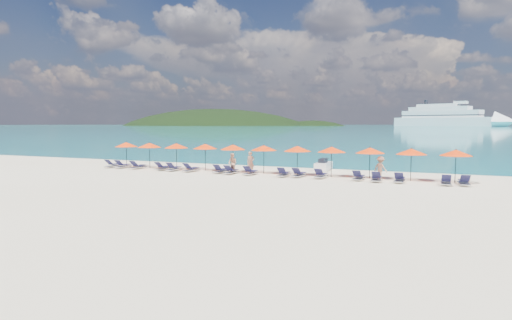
% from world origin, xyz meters
% --- Properties ---
extents(ground, '(1400.00, 1400.00, 0.00)m').
position_xyz_m(ground, '(0.00, 0.00, 0.00)').
color(ground, beige).
extents(sea, '(1600.00, 1300.00, 0.01)m').
position_xyz_m(sea, '(0.00, 660.00, 0.01)').
color(sea, '#1FA9B2').
rests_on(sea, ground).
extents(headland_main, '(374.00, 242.00, 126.50)m').
position_xyz_m(headland_main, '(-300.00, 540.00, -38.00)').
color(headland_main, black).
rests_on(headland_main, ground).
extents(headland_small, '(162.00, 126.00, 85.50)m').
position_xyz_m(headland_small, '(-150.00, 560.00, -35.00)').
color(headland_small, black).
rests_on(headland_small, ground).
extents(cruise_ship, '(143.33, 79.66, 40.70)m').
position_xyz_m(cruise_ship, '(29.55, 566.86, 10.59)').
color(cruise_ship, silver).
rests_on(cruise_ship, ground).
extents(jetski, '(1.07, 2.73, 0.97)m').
position_xyz_m(jetski, '(3.66, 8.96, 0.40)').
color(jetski, silver).
rests_on(jetski, ground).
extents(beachgoer_a, '(0.74, 0.72, 1.71)m').
position_xyz_m(beachgoer_a, '(-1.10, 4.49, 0.86)').
color(beachgoer_a, tan).
rests_on(beachgoer_a, ground).
extents(beachgoer_b, '(0.87, 0.63, 1.61)m').
position_xyz_m(beachgoer_b, '(-2.24, 3.56, 0.81)').
color(beachgoer_b, tan).
rests_on(beachgoer_b, ground).
extents(beachgoer_c, '(1.15, 0.95, 1.62)m').
position_xyz_m(beachgoer_c, '(8.83, 4.68, 0.81)').
color(beachgoer_c, tan).
rests_on(beachgoer_c, ground).
extents(umbrella_0, '(2.10, 2.10, 2.28)m').
position_xyz_m(umbrella_0, '(-13.53, 4.71, 2.02)').
color(umbrella_0, black).
rests_on(umbrella_0, ground).
extents(umbrella_1, '(2.10, 2.10, 2.28)m').
position_xyz_m(umbrella_1, '(-10.88, 4.60, 2.02)').
color(umbrella_1, black).
rests_on(umbrella_1, ground).
extents(umbrella_2, '(2.10, 2.10, 2.28)m').
position_xyz_m(umbrella_2, '(-8.15, 4.70, 2.02)').
color(umbrella_2, black).
rests_on(umbrella_2, ground).
extents(umbrella_3, '(2.10, 2.10, 2.28)m').
position_xyz_m(umbrella_3, '(-5.37, 4.79, 2.02)').
color(umbrella_3, black).
rests_on(umbrella_3, ground).
extents(umbrella_4, '(2.10, 2.10, 2.28)m').
position_xyz_m(umbrella_4, '(-2.74, 4.68, 2.02)').
color(umbrella_4, black).
rests_on(umbrella_4, ground).
extents(umbrella_5, '(2.10, 2.10, 2.28)m').
position_xyz_m(umbrella_5, '(-0.05, 4.69, 2.02)').
color(umbrella_5, black).
rests_on(umbrella_5, ground).
extents(umbrella_6, '(2.10, 2.10, 2.28)m').
position_xyz_m(umbrella_6, '(2.70, 4.68, 2.02)').
color(umbrella_6, black).
rests_on(umbrella_6, ground).
extents(umbrella_7, '(2.10, 2.10, 2.28)m').
position_xyz_m(umbrella_7, '(5.32, 4.66, 2.02)').
color(umbrella_7, black).
rests_on(umbrella_7, ground).
extents(umbrella_8, '(2.10, 2.10, 2.28)m').
position_xyz_m(umbrella_8, '(8.07, 4.77, 2.02)').
color(umbrella_8, black).
rests_on(umbrella_8, ground).
extents(umbrella_9, '(2.10, 2.10, 2.28)m').
position_xyz_m(umbrella_9, '(10.85, 4.63, 2.02)').
color(umbrella_9, black).
rests_on(umbrella_9, ground).
extents(umbrella_10, '(2.10, 2.10, 2.28)m').
position_xyz_m(umbrella_10, '(13.62, 4.54, 2.02)').
color(umbrella_10, black).
rests_on(umbrella_10, ground).
extents(lounger_0, '(0.65, 1.71, 0.66)m').
position_xyz_m(lounger_0, '(-14.11, 3.58, 0.24)').
color(lounger_0, silver).
rests_on(lounger_0, ground).
extents(lounger_1, '(0.67, 1.72, 0.66)m').
position_xyz_m(lounger_1, '(-12.97, 3.53, 0.24)').
color(lounger_1, silver).
rests_on(lounger_1, ground).
extents(lounger_2, '(0.63, 1.70, 0.66)m').
position_xyz_m(lounger_2, '(-11.35, 3.51, 0.24)').
color(lounger_2, silver).
rests_on(lounger_2, ground).
extents(lounger_3, '(0.66, 1.71, 0.66)m').
position_xyz_m(lounger_3, '(-8.69, 3.42, 0.24)').
color(lounger_3, silver).
rests_on(lounger_3, ground).
extents(lounger_4, '(0.69, 1.72, 0.66)m').
position_xyz_m(lounger_4, '(-7.57, 3.38, 0.24)').
color(lounger_4, silver).
rests_on(lounger_4, ground).
extents(lounger_5, '(0.77, 1.75, 0.66)m').
position_xyz_m(lounger_5, '(-5.96, 3.48, 0.24)').
color(lounger_5, silver).
rests_on(lounger_5, ground).
extents(lounger_6, '(0.65, 1.71, 0.66)m').
position_xyz_m(lounger_6, '(-3.25, 3.47, 0.24)').
color(lounger_6, silver).
rests_on(lounger_6, ground).
extents(lounger_7, '(0.65, 1.71, 0.66)m').
position_xyz_m(lounger_7, '(-2.21, 3.27, 0.24)').
color(lounger_7, silver).
rests_on(lounger_7, ground).
extents(lounger_8, '(0.65, 1.71, 0.66)m').
position_xyz_m(lounger_8, '(-0.60, 3.30, 0.24)').
color(lounger_8, silver).
rests_on(lounger_8, ground).
extents(lounger_9, '(0.65, 1.71, 0.66)m').
position_xyz_m(lounger_9, '(2.09, 3.31, 0.24)').
color(lounger_9, silver).
rests_on(lounger_9, ground).
extents(lounger_10, '(0.74, 1.74, 0.66)m').
position_xyz_m(lounger_10, '(3.20, 3.52, 0.24)').
color(lounger_10, silver).
rests_on(lounger_10, ground).
extents(lounger_11, '(0.68, 1.72, 0.66)m').
position_xyz_m(lounger_11, '(4.84, 3.53, 0.24)').
color(lounger_11, silver).
rests_on(lounger_11, ground).
extents(lounger_12, '(0.72, 1.73, 0.66)m').
position_xyz_m(lounger_12, '(7.53, 3.44, 0.24)').
color(lounger_12, silver).
rests_on(lounger_12, ground).
extents(lounger_13, '(0.71, 1.73, 0.66)m').
position_xyz_m(lounger_13, '(8.75, 3.25, 0.24)').
color(lounger_13, silver).
rests_on(lounger_13, ground).
extents(lounger_14, '(0.66, 1.72, 0.66)m').
position_xyz_m(lounger_14, '(10.24, 3.36, 0.24)').
color(lounger_14, silver).
rests_on(lounger_14, ground).
extents(lounger_15, '(0.63, 1.70, 0.66)m').
position_xyz_m(lounger_15, '(13.06, 3.31, 0.24)').
color(lounger_15, silver).
rests_on(lounger_15, ground).
extents(lounger_16, '(0.74, 1.74, 0.66)m').
position_xyz_m(lounger_16, '(14.10, 3.58, 0.24)').
color(lounger_16, silver).
rests_on(lounger_16, ground).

